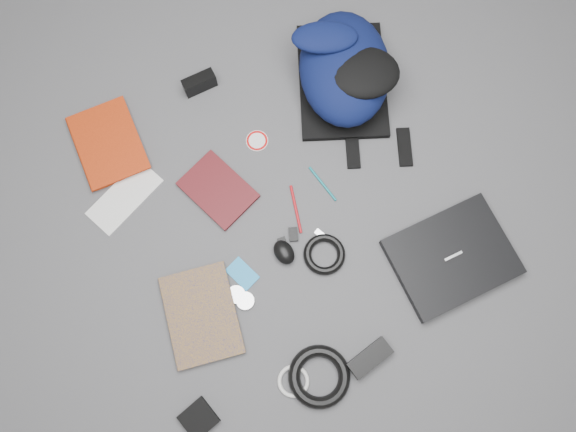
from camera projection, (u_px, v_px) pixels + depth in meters
name	position (u px, v px, depth m)	size (l,w,h in m)	color
ground	(288.00, 218.00, 1.66)	(4.00, 4.00, 0.00)	#4F4F51
backpack	(344.00, 68.00, 1.68)	(0.29, 0.42, 0.18)	black
laptop	(452.00, 257.00, 1.61)	(0.33, 0.26, 0.03)	black
textbook_red	(78.00, 155.00, 1.69)	(0.19, 0.25, 0.03)	#932308
comic_book	(168.00, 324.00, 1.57)	(0.19, 0.27, 0.02)	#BE810D
envelope	(125.00, 197.00, 1.67)	(0.23, 0.10, 0.00)	silver
dvd_case	(218.00, 190.00, 1.67)	(0.15, 0.21, 0.02)	#3C0B0E
compact_camera	(199.00, 83.00, 1.74)	(0.10, 0.04, 0.06)	black
sticker_disc	(257.00, 141.00, 1.72)	(0.07, 0.07, 0.00)	white
pen_teal	(323.00, 184.00, 1.68)	(0.01, 0.01, 0.13)	#0D6D77
pen_red	(296.00, 209.00, 1.66)	(0.01, 0.01, 0.15)	#AC0D14
id_badge	(242.00, 274.00, 1.62)	(0.06, 0.09, 0.00)	#197DBF
usb_black	(284.00, 248.00, 1.63)	(0.02, 0.06, 0.01)	black
usb_silver	(321.00, 235.00, 1.64)	(0.02, 0.04, 0.01)	silver
key_fob	(293.00, 234.00, 1.64)	(0.03, 0.04, 0.01)	black
mouse	(284.00, 252.00, 1.61)	(0.05, 0.08, 0.04)	black
headphone_left	(236.00, 295.00, 1.60)	(0.05, 0.05, 0.01)	#B9B9BB
headphone_right	(245.00, 301.00, 1.59)	(0.05, 0.05, 0.01)	#BCBDBF
cable_coil	(324.00, 254.00, 1.62)	(0.12, 0.12, 0.02)	black
power_brick	(370.00, 358.00, 1.54)	(0.13, 0.05, 0.03)	black
power_cord_coil	(319.00, 377.00, 1.53)	(0.17, 0.17, 0.03)	black
pouch	(199.00, 419.00, 1.51)	(0.08, 0.08, 0.02)	black
white_cable_coil	(293.00, 381.00, 1.54)	(0.09, 0.09, 0.01)	silver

